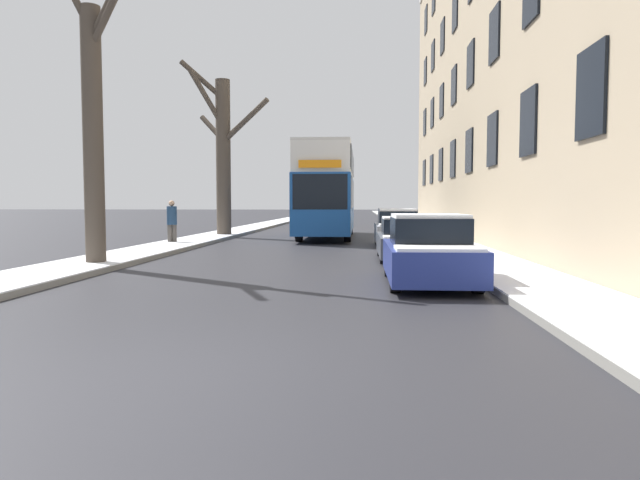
# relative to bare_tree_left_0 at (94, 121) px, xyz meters

# --- Properties ---
(ground_plane) EXTENTS (320.00, 320.00, 0.00)m
(ground_plane) POSITION_rel_bare_tree_left_0_xyz_m (5.12, -9.18, -3.87)
(ground_plane) COLOR #28282D
(sidewalk_left) EXTENTS (2.05, 130.00, 0.16)m
(sidewalk_left) POSITION_rel_bare_tree_left_0_xyz_m (-0.29, 43.82, -3.79)
(sidewalk_left) COLOR gray
(sidewalk_left) RESTS_ON ground
(sidewalk_right) EXTENTS (2.05, 130.00, 0.16)m
(sidewalk_right) POSITION_rel_bare_tree_left_0_xyz_m (10.53, 43.82, -3.79)
(sidewalk_right) COLOR gray
(sidewalk_right) RESTS_ON ground
(terrace_facade_right) EXTENTS (9.10, 38.33, 17.77)m
(terrace_facade_right) POSITION_rel_bare_tree_left_0_xyz_m (16.05, 11.88, 5.02)
(terrace_facade_right) COLOR tan
(terrace_facade_right) RESTS_ON ground
(bare_tree_left_0) EXTENTS (3.07, 1.29, 8.54)m
(bare_tree_left_0) POSITION_rel_bare_tree_left_0_xyz_m (0.00, 0.00, 0.00)
(bare_tree_left_0) COLOR #4C4238
(bare_tree_left_0) RESTS_ON ground
(bare_tree_left_1) EXTENTS (4.69, 3.73, 8.87)m
(bare_tree_left_1) POSITION_rel_bare_tree_left_0_xyz_m (0.05, 14.00, 0.54)
(bare_tree_left_1) COLOR #4C4238
(bare_tree_left_1) RESTS_ON ground
(double_decker_bus) EXTENTS (2.56, 10.59, 4.45)m
(double_decker_bus) POSITION_rel_bare_tree_left_0_xyz_m (5.32, 14.09, -1.35)
(double_decker_bus) COLOR #194C99
(double_decker_bus) RESTS_ON ground
(parked_car_0) EXTENTS (1.78, 4.02, 1.49)m
(parked_car_0) POSITION_rel_bare_tree_left_0_xyz_m (8.45, -2.46, -3.19)
(parked_car_0) COLOR navy
(parked_car_0) RESTS_ON ground
(parked_car_1) EXTENTS (1.81, 4.02, 1.31)m
(parked_car_1) POSITION_rel_bare_tree_left_0_xyz_m (8.45, 2.79, -3.26)
(parked_car_1) COLOR #474C56
(parked_car_1) RESTS_ON ground
(parked_car_2) EXTENTS (1.69, 4.26, 1.51)m
(parked_car_2) POSITION_rel_bare_tree_left_0_xyz_m (8.45, 8.23, -3.17)
(parked_car_2) COLOR #9EA3AD
(parked_car_2) RESTS_ON ground
(oncoming_van) EXTENTS (2.01, 5.48, 2.43)m
(oncoming_van) POSITION_rel_bare_tree_left_0_xyz_m (3.46, 30.33, -2.56)
(oncoming_van) COLOR #333842
(oncoming_van) RESTS_ON ground
(pedestrian_left_sidewalk) EXTENTS (0.40, 0.40, 1.84)m
(pedestrian_left_sidewalk) POSITION_rel_bare_tree_left_0_xyz_m (-0.66, 8.03, -2.86)
(pedestrian_left_sidewalk) COLOR #4C4742
(pedestrian_left_sidewalk) RESTS_ON ground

